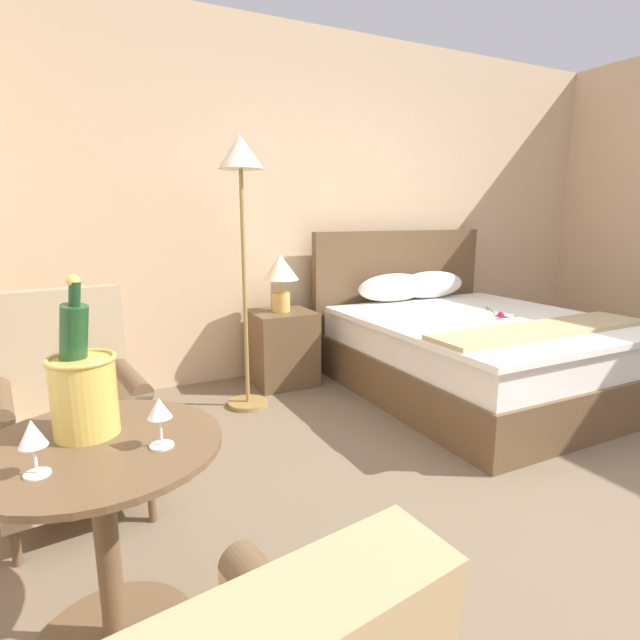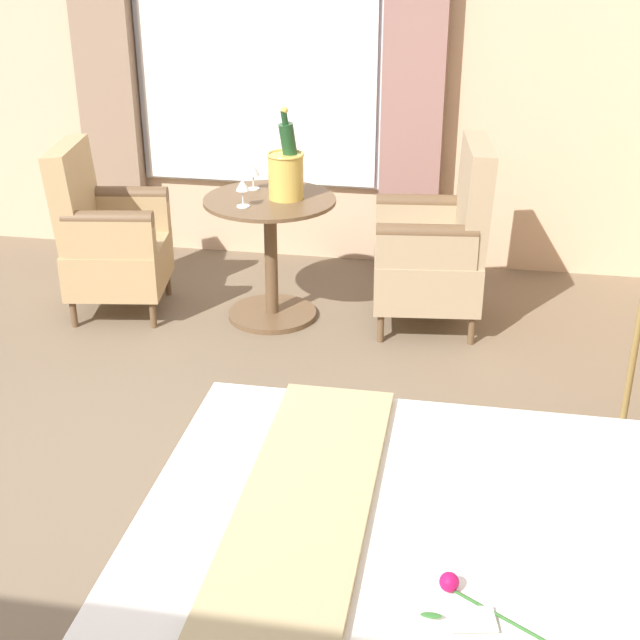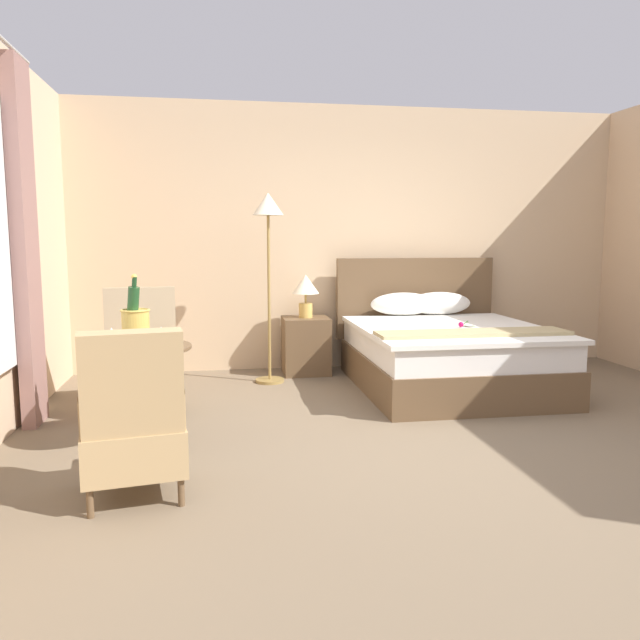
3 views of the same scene
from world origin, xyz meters
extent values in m
plane|color=#705E49|center=(0.00, 0.00, 0.00)|extent=(7.38, 7.38, 0.00)
cube|color=#D6B38F|center=(-3.00, 0.00, 1.39)|extent=(0.12, 5.43, 2.78)
cube|color=white|center=(-2.92, 0.00, 1.43)|extent=(0.02, 1.52, 1.89)
cube|color=white|center=(-2.89, 0.00, 1.43)|extent=(0.02, 1.44, 1.85)
cube|color=#90675F|center=(-2.84, 0.94, 1.33)|extent=(0.10, 0.36, 2.66)
cube|color=#90755E|center=(-2.84, -0.94, 1.33)|extent=(0.10, 0.36, 2.66)
cube|color=white|center=(0.65, 1.48, 0.44)|extent=(1.59, 1.90, 0.22)
cube|color=white|center=(0.65, 1.42, 0.57)|extent=(1.67, 1.85, 0.04)
cube|color=tan|center=(0.65, 0.94, 0.61)|extent=(1.64, 0.35, 0.03)
cylinder|color=#2D6628|center=(0.81, 1.52, 0.60)|extent=(0.22, 0.35, 0.01)
sphere|color=#B20F4C|center=(0.71, 1.34, 0.62)|extent=(0.05, 0.05, 0.05)
ellipsoid|color=#33702D|center=(0.81, 1.31, 0.61)|extent=(0.02, 0.05, 0.01)
cube|color=white|center=(0.80, 1.40, 0.61)|extent=(0.10, 0.12, 0.00)
cylinder|color=olive|center=(-0.97, 2.01, 0.01)|extent=(0.28, 0.28, 0.03)
cylinder|color=brown|center=(-1.99, 0.28, 0.01)|extent=(0.49, 0.49, 0.03)
cylinder|color=brown|center=(-1.99, 0.28, 0.33)|extent=(0.07, 0.07, 0.66)
cylinder|color=brown|center=(-1.99, 0.28, 0.67)|extent=(0.70, 0.70, 0.02)
cylinder|color=gold|center=(-2.01, 0.36, 0.80)|extent=(0.18, 0.18, 0.23)
torus|color=gold|center=(-2.01, 0.36, 0.91)|extent=(0.20, 0.20, 0.02)
cylinder|color=white|center=(-2.01, 0.36, 0.89)|extent=(0.16, 0.16, 0.03)
cylinder|color=#1E4723|center=(-2.02, 0.38, 0.94)|extent=(0.10, 0.11, 0.28)
cylinder|color=#193D1E|center=(-2.01, 0.36, 1.11)|extent=(0.04, 0.04, 0.08)
sphere|color=gold|center=(-2.01, 0.36, 1.14)|extent=(0.04, 0.04, 0.04)
cylinder|color=white|center=(-2.13, 0.15, 0.68)|extent=(0.06, 0.06, 0.01)
cylinder|color=white|center=(-2.13, 0.15, 0.72)|extent=(0.01, 0.01, 0.07)
cone|color=white|center=(-2.13, 0.15, 0.80)|extent=(0.07, 0.07, 0.07)
cylinder|color=white|center=(-1.83, 0.18, 0.68)|extent=(0.07, 0.07, 0.01)
cylinder|color=white|center=(-1.83, 0.18, 0.73)|extent=(0.01, 0.01, 0.08)
cone|color=white|center=(-1.83, 0.18, 0.80)|extent=(0.07, 0.07, 0.06)
cylinder|color=brown|center=(-2.29, 0.84, 0.08)|extent=(0.04, 0.04, 0.16)
cylinder|color=brown|center=(-1.78, 0.90, 0.08)|extent=(0.04, 0.04, 0.16)
cylinder|color=brown|center=(-2.35, 1.31, 0.08)|extent=(0.04, 0.04, 0.16)
cylinder|color=brown|center=(-1.84, 1.37, 0.08)|extent=(0.04, 0.04, 0.16)
cube|color=tan|center=(-2.07, 1.11, 0.29)|extent=(0.65, 0.62, 0.26)
cube|color=tan|center=(-2.09, 1.33, 0.71)|extent=(0.58, 0.21, 0.58)
cube|color=tan|center=(-2.31, 1.06, 0.51)|extent=(0.15, 0.51, 0.18)
cylinder|color=brown|center=(-2.31, 1.06, 0.60)|extent=(0.15, 0.51, 0.09)
cube|color=tan|center=(-1.82, 1.12, 0.51)|extent=(0.15, 0.51, 0.18)
cylinder|color=brown|center=(-1.82, 1.12, 0.60)|extent=(0.15, 0.51, 0.09)
cylinder|color=brown|center=(-1.74, -0.33, 0.08)|extent=(0.04, 0.04, 0.15)
cylinder|color=brown|center=(-2.18, -0.40, 0.08)|extent=(0.04, 0.04, 0.15)
cylinder|color=brown|center=(-1.67, -0.75, 0.08)|extent=(0.04, 0.04, 0.15)
cylinder|color=brown|center=(-2.11, -0.82, 0.08)|extent=(0.04, 0.04, 0.15)
cube|color=tan|center=(-1.92, -0.57, 0.28)|extent=(0.60, 0.59, 0.25)
cube|color=tan|center=(-1.89, -0.78, 0.67)|extent=(0.52, 0.24, 0.54)
cube|color=tan|center=(-1.72, -0.52, 0.51)|extent=(0.16, 0.48, 0.21)
cylinder|color=brown|center=(-1.72, -0.52, 0.61)|extent=(0.16, 0.48, 0.09)
cube|color=tan|center=(-2.14, -0.59, 0.51)|extent=(0.16, 0.48, 0.21)
cylinder|color=brown|center=(-2.14, -0.59, 0.61)|extent=(0.16, 0.48, 0.09)
camera|label=1|loc=(-2.01, -1.19, 1.32)|focal=28.00mm
camera|label=2|loc=(2.39, 1.34, 2.09)|focal=50.00mm
camera|label=3|loc=(-1.46, -3.95, 1.39)|focal=35.00mm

